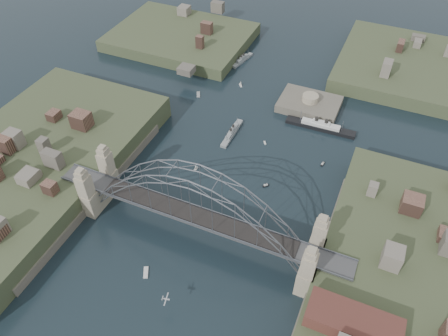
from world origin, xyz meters
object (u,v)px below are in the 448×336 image
Objects in this scene: bridge at (196,206)px; wharf_shed at (353,322)px; fort_island at (309,108)px; ocean_liner at (320,127)px; naval_cruiser_far at (242,60)px; naval_cruiser_near at (232,133)px.

bridge is 4.20× the size of wharf_shed.
fort_island is 90.48m from wharf_shed.
bridge is 63.36m from ocean_liner.
ocean_liner is (19.08, 59.33, -11.39)m from bridge.
naval_cruiser_far is at bearing 143.47° from ocean_liner.
wharf_shed is at bearing -69.15° from fort_island.
wharf_shed is 77.98m from ocean_liner.
ocean_liner is at bearing 108.77° from wharf_shed.
naval_cruiser_far is 0.56× the size of ocean_liner.
naval_cruiser_near is 1.14× the size of naval_cruiser_far.
bridge is at bearing -99.73° from fort_island.
naval_cruiser_near reaches higher than naval_cruiser_far.
naval_cruiser_far is at bearing 107.57° from naval_cruiser_near.
bridge is at bearing -79.27° from naval_cruiser_near.
wharf_shed is 0.81× the size of ocean_liner.
naval_cruiser_far is (-35.10, 20.58, 1.06)m from fort_island.
fort_island is at bearing 52.17° from naval_cruiser_near.
fort_island is 12.86m from ocean_liner.
bridge is at bearing -107.83° from ocean_liner.
naval_cruiser_far is (-14.80, 46.73, -0.01)m from naval_cruiser_near.
bridge is 46.11m from naval_cruiser_near.
bridge reaches higher than naval_cruiser_near.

